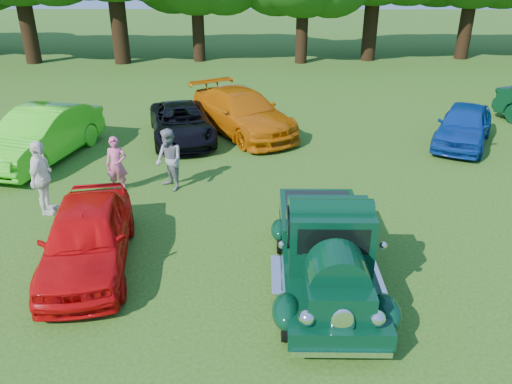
{
  "coord_description": "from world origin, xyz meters",
  "views": [
    {
      "loc": [
        0.58,
        -8.01,
        5.91
      ],
      "look_at": [
        0.45,
        2.25,
        1.1
      ],
      "focal_mm": 35.0,
      "sensor_mm": 36.0,
      "label": 1
    }
  ],
  "objects_px": {
    "hero_pickup": "(326,250)",
    "back_car_orange": "(242,112)",
    "red_convertible": "(87,236)",
    "back_car_lime": "(41,135)",
    "spectator_grey": "(169,160)",
    "spectator_white": "(42,178)",
    "back_car_blue": "(464,125)",
    "back_car_black": "(182,123)",
    "spectator_pink": "(117,165)"
  },
  "relations": [
    {
      "from": "spectator_grey",
      "to": "spectator_pink",
      "type": "bearing_deg",
      "value": -121.68
    },
    {
      "from": "back_car_blue",
      "to": "spectator_grey",
      "type": "height_order",
      "value": "spectator_grey"
    },
    {
      "from": "back_car_black",
      "to": "spectator_white",
      "type": "relative_size",
      "value": 2.32
    },
    {
      "from": "red_convertible",
      "to": "back_car_lime",
      "type": "height_order",
      "value": "back_car_lime"
    },
    {
      "from": "back_car_lime",
      "to": "spectator_grey",
      "type": "height_order",
      "value": "spectator_grey"
    },
    {
      "from": "red_convertible",
      "to": "back_car_orange",
      "type": "distance_m",
      "value": 9.41
    },
    {
      "from": "red_convertible",
      "to": "spectator_white",
      "type": "bearing_deg",
      "value": 117.91
    },
    {
      "from": "hero_pickup",
      "to": "back_car_orange",
      "type": "xyz_separation_m",
      "value": [
        -1.99,
        9.58,
        -0.01
      ]
    },
    {
      "from": "spectator_pink",
      "to": "spectator_white",
      "type": "distance_m",
      "value": 2.02
    },
    {
      "from": "hero_pickup",
      "to": "spectator_white",
      "type": "xyz_separation_m",
      "value": [
        -6.73,
        3.02,
        0.18
      ]
    },
    {
      "from": "red_convertible",
      "to": "back_car_blue",
      "type": "distance_m",
      "value": 13.12
    },
    {
      "from": "spectator_grey",
      "to": "spectator_white",
      "type": "relative_size",
      "value": 0.9
    },
    {
      "from": "red_convertible",
      "to": "back_car_black",
      "type": "bearing_deg",
      "value": 74.85
    },
    {
      "from": "spectator_grey",
      "to": "spectator_white",
      "type": "bearing_deg",
      "value": -100.34
    },
    {
      "from": "back_car_lime",
      "to": "spectator_grey",
      "type": "xyz_separation_m",
      "value": [
        4.47,
        -2.22,
        0.05
      ]
    },
    {
      "from": "back_car_black",
      "to": "back_car_blue",
      "type": "xyz_separation_m",
      "value": [
        9.83,
        -0.39,
        0.07
      ]
    },
    {
      "from": "back_car_lime",
      "to": "back_car_orange",
      "type": "xyz_separation_m",
      "value": [
        6.3,
        2.84,
        -0.05
      ]
    },
    {
      "from": "spectator_pink",
      "to": "back_car_lime",
      "type": "bearing_deg",
      "value": 135.99
    },
    {
      "from": "back_car_blue",
      "to": "spectator_grey",
      "type": "distance_m",
      "value": 10.29
    },
    {
      "from": "back_car_blue",
      "to": "spectator_white",
      "type": "bearing_deg",
      "value": -129.64
    },
    {
      "from": "red_convertible",
      "to": "spectator_pink",
      "type": "relative_size",
      "value": 2.64
    },
    {
      "from": "back_car_lime",
      "to": "back_car_blue",
      "type": "bearing_deg",
      "value": 18.52
    },
    {
      "from": "red_convertible",
      "to": "back_car_blue",
      "type": "bearing_deg",
      "value": 26.33
    },
    {
      "from": "back_car_black",
      "to": "spectator_pink",
      "type": "xyz_separation_m",
      "value": [
        -1.13,
        -4.4,
        0.16
      ]
    },
    {
      "from": "red_convertible",
      "to": "spectator_pink",
      "type": "bearing_deg",
      "value": 85.84
    },
    {
      "from": "back_car_black",
      "to": "back_car_orange",
      "type": "relative_size",
      "value": 0.83
    },
    {
      "from": "back_car_orange",
      "to": "spectator_grey",
      "type": "xyz_separation_m",
      "value": [
        -1.83,
        -5.06,
        0.09
      ]
    },
    {
      "from": "back_car_black",
      "to": "back_car_orange",
      "type": "distance_m",
      "value": 2.28
    },
    {
      "from": "spectator_pink",
      "to": "red_convertible",
      "type": "bearing_deg",
      "value": -90.32
    },
    {
      "from": "hero_pickup",
      "to": "back_car_blue",
      "type": "height_order",
      "value": "hero_pickup"
    },
    {
      "from": "spectator_white",
      "to": "back_car_lime",
      "type": "bearing_deg",
      "value": 21.27
    },
    {
      "from": "hero_pickup",
      "to": "red_convertible",
      "type": "bearing_deg",
      "value": 172.78
    },
    {
      "from": "red_convertible",
      "to": "back_car_blue",
      "type": "relative_size",
      "value": 1.02
    },
    {
      "from": "red_convertible",
      "to": "spectator_white",
      "type": "distance_m",
      "value": 3.05
    },
    {
      "from": "hero_pickup",
      "to": "back_car_lime",
      "type": "distance_m",
      "value": 10.68
    },
    {
      "from": "back_car_black",
      "to": "back_car_blue",
      "type": "relative_size",
      "value": 1.1
    },
    {
      "from": "back_car_blue",
      "to": "spectator_pink",
      "type": "bearing_deg",
      "value": -132.86
    },
    {
      "from": "back_car_blue",
      "to": "back_car_orange",
      "type": "bearing_deg",
      "value": -161.84
    },
    {
      "from": "back_car_orange",
      "to": "back_car_blue",
      "type": "relative_size",
      "value": 1.32
    },
    {
      "from": "back_car_orange",
      "to": "spectator_white",
      "type": "height_order",
      "value": "spectator_white"
    },
    {
      "from": "red_convertible",
      "to": "back_car_black",
      "type": "relative_size",
      "value": 0.93
    },
    {
      "from": "back_car_lime",
      "to": "back_car_blue",
      "type": "xyz_separation_m",
      "value": [
        14.0,
        1.63,
        -0.13
      ]
    },
    {
      "from": "red_convertible",
      "to": "spectator_grey",
      "type": "height_order",
      "value": "spectator_grey"
    },
    {
      "from": "spectator_white",
      "to": "back_car_blue",
      "type": "bearing_deg",
      "value": -68.15
    },
    {
      "from": "hero_pickup",
      "to": "back_car_orange",
      "type": "height_order",
      "value": "hero_pickup"
    },
    {
      "from": "spectator_grey",
      "to": "spectator_white",
      "type": "distance_m",
      "value": 3.27
    },
    {
      "from": "back_car_black",
      "to": "back_car_lime",
      "type": "bearing_deg",
      "value": -168.2
    },
    {
      "from": "back_car_lime",
      "to": "spectator_grey",
      "type": "relative_size",
      "value": 2.87
    },
    {
      "from": "back_car_lime",
      "to": "spectator_pink",
      "type": "xyz_separation_m",
      "value": [
        3.04,
        -2.37,
        -0.04
      ]
    },
    {
      "from": "spectator_grey",
      "to": "back_car_lime",
      "type": "bearing_deg",
      "value": -154.11
    }
  ]
}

